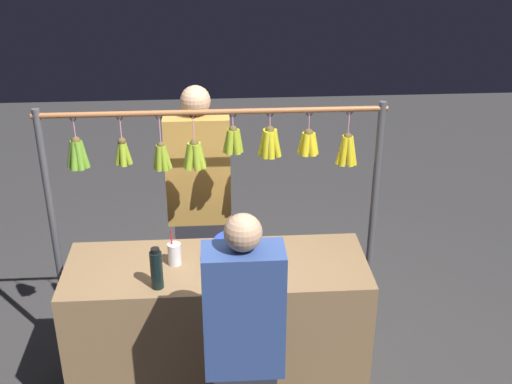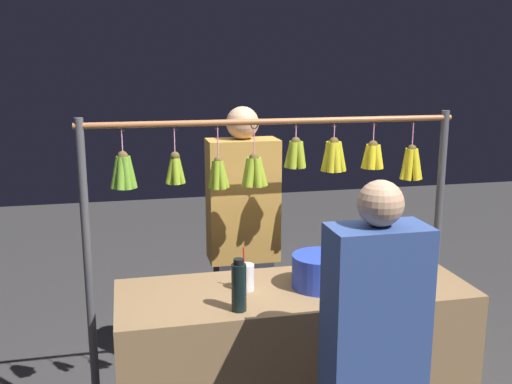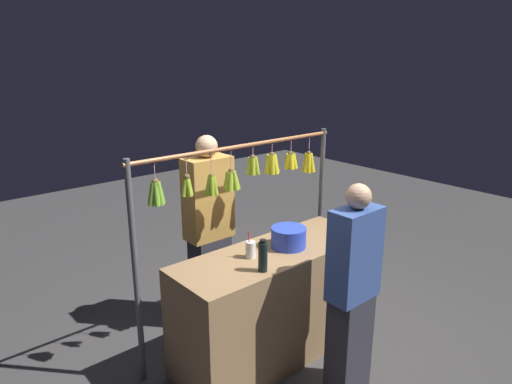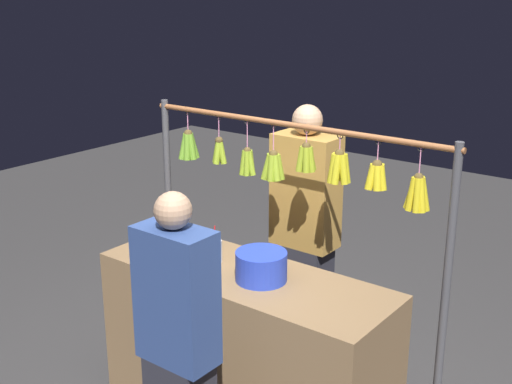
% 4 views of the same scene
% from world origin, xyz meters
% --- Properties ---
extents(market_counter, '(1.70, 0.61, 0.92)m').
position_xyz_m(market_counter, '(0.00, 0.00, 0.46)').
color(market_counter, olive).
rests_on(market_counter, ground).
extents(display_rack, '(2.02, 0.14, 1.72)m').
position_xyz_m(display_rack, '(-0.02, -0.41, 1.29)').
color(display_rack, '#4C4C51').
rests_on(display_rack, ground).
extents(water_bottle, '(0.07, 0.07, 0.24)m').
position_xyz_m(water_bottle, '(0.31, 0.20, 1.03)').
color(water_bottle, black).
rests_on(water_bottle, market_counter).
extents(blue_bucket, '(0.28, 0.28, 0.16)m').
position_xyz_m(blue_bucket, '(-0.12, 0.02, 1.00)').
color(blue_bucket, blue).
rests_on(blue_bucket, market_counter).
extents(drink_cup, '(0.08, 0.08, 0.21)m').
position_xyz_m(drink_cup, '(0.23, -0.03, 0.98)').
color(drink_cup, silver).
rests_on(drink_cup, market_counter).
extents(vendor_person, '(0.41, 0.22, 1.73)m').
position_xyz_m(vendor_person, '(0.10, -0.75, 0.86)').
color(vendor_person, '#2D2D38').
rests_on(vendor_person, ground).
extents(customer_person, '(0.37, 0.20, 1.57)m').
position_xyz_m(customer_person, '(-0.12, 0.65, 0.78)').
color(customer_person, '#2D2D38').
rests_on(customer_person, ground).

